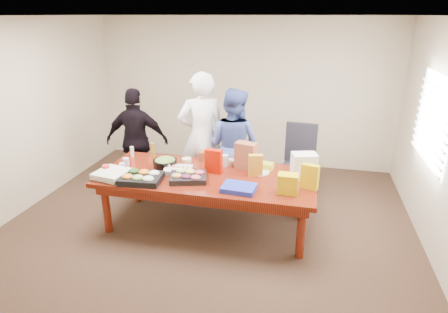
% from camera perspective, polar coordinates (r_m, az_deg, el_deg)
% --- Properties ---
extents(floor, '(5.50, 5.00, 0.02)m').
position_cam_1_polar(floor, '(5.26, -2.41, -10.43)').
color(floor, '#47301E').
rests_on(floor, ground).
extents(ceiling, '(5.50, 5.00, 0.02)m').
position_cam_1_polar(ceiling, '(4.50, -2.97, 20.70)').
color(ceiling, white).
rests_on(ceiling, wall_back).
extents(wall_back, '(5.50, 0.04, 2.70)m').
position_cam_1_polar(wall_back, '(7.07, 2.89, 9.65)').
color(wall_back, beige).
rests_on(wall_back, floor).
extents(wall_front, '(5.50, 0.04, 2.70)m').
position_cam_1_polar(wall_front, '(2.59, -18.08, -12.21)').
color(wall_front, beige).
rests_on(wall_front, floor).
extents(wall_left, '(0.04, 5.00, 2.70)m').
position_cam_1_polar(wall_left, '(6.04, -28.79, 5.14)').
color(wall_left, beige).
rests_on(wall_left, floor).
extents(window_panel, '(0.03, 1.40, 1.10)m').
position_cam_1_polar(window_panel, '(5.29, 29.17, 4.84)').
color(window_panel, white).
rests_on(window_panel, wall_right).
extents(window_blinds, '(0.04, 1.36, 1.00)m').
position_cam_1_polar(window_blinds, '(5.27, 28.76, 4.89)').
color(window_blinds, beige).
rests_on(window_blinds, wall_right).
extents(conference_table, '(2.80, 1.20, 0.75)m').
position_cam_1_polar(conference_table, '(5.07, -2.48, -6.71)').
color(conference_table, '#4C1C0F').
rests_on(conference_table, floor).
extents(office_chair, '(0.62, 0.62, 1.13)m').
position_cam_1_polar(office_chair, '(5.77, 11.30, -1.49)').
color(office_chair, black).
rests_on(office_chair, floor).
extents(person_center, '(0.84, 0.70, 1.96)m').
position_cam_1_polar(person_center, '(5.69, -3.35, 3.02)').
color(person_center, white).
rests_on(person_center, floor).
extents(person_right, '(0.99, 0.87, 1.73)m').
position_cam_1_polar(person_right, '(5.66, 1.38, 1.72)').
color(person_right, '#3E529A').
rests_on(person_right, floor).
extents(person_left, '(1.03, 0.56, 1.67)m').
position_cam_1_polar(person_left, '(6.10, -13.05, 2.32)').
color(person_left, black).
rests_on(person_left, floor).
extents(veggie_tray, '(0.54, 0.45, 0.08)m').
position_cam_1_polar(veggie_tray, '(4.82, -12.47, -3.28)').
color(veggie_tray, black).
rests_on(veggie_tray, conference_table).
extents(fruit_tray, '(0.53, 0.47, 0.07)m').
position_cam_1_polar(fruit_tray, '(4.77, -5.45, -3.17)').
color(fruit_tray, black).
rests_on(fruit_tray, conference_table).
extents(sheet_cake, '(0.40, 0.33, 0.06)m').
position_cam_1_polar(sheet_cake, '(5.02, -6.95, -2.03)').
color(sheet_cake, silver).
rests_on(sheet_cake, conference_table).
extents(salad_bowl, '(0.36, 0.36, 0.11)m').
position_cam_1_polar(salad_bowl, '(5.20, -8.92, -1.04)').
color(salad_bowl, black).
rests_on(salad_bowl, conference_table).
extents(chip_bag_blue, '(0.42, 0.33, 0.06)m').
position_cam_1_polar(chip_bag_blue, '(4.49, 2.29, -4.78)').
color(chip_bag_blue, '#2233B7').
rests_on(chip_bag_blue, conference_table).
extents(chip_bag_red, '(0.23, 0.11, 0.32)m').
position_cam_1_polar(chip_bag_red, '(4.92, -1.58, -0.73)').
color(chip_bag_red, '#BA1300').
rests_on(chip_bag_red, conference_table).
extents(chip_bag_yellow, '(0.22, 0.14, 0.31)m').
position_cam_1_polar(chip_bag_yellow, '(4.59, 12.90, -3.02)').
color(chip_bag_yellow, gold).
rests_on(chip_bag_yellow, conference_table).
extents(chip_bag_orange, '(0.20, 0.12, 0.29)m').
position_cam_1_polar(chip_bag_orange, '(4.85, 4.81, -1.34)').
color(chip_bag_orange, gold).
rests_on(chip_bag_orange, conference_table).
extents(mayo_jar, '(0.13, 0.13, 0.16)m').
position_cam_1_polar(mayo_jar, '(5.17, 0.15, -0.60)').
color(mayo_jar, silver).
rests_on(mayo_jar, conference_table).
extents(mustard_bottle, '(0.07, 0.07, 0.16)m').
position_cam_1_polar(mustard_bottle, '(5.36, -2.76, 0.19)').
color(mustard_bottle, '#FFAC15').
rests_on(mustard_bottle, conference_table).
extents(dressing_bottle, '(0.07, 0.07, 0.20)m').
position_cam_1_polar(dressing_bottle, '(5.62, -10.78, 1.04)').
color(dressing_bottle, olive).
rests_on(dressing_bottle, conference_table).
extents(ranch_bottle, '(0.06, 0.06, 0.16)m').
position_cam_1_polar(ranch_bottle, '(5.65, -13.78, 0.69)').
color(ranch_bottle, beige).
rests_on(ranch_bottle, conference_table).
extents(banana_bunch, '(0.28, 0.20, 0.09)m').
position_cam_1_polar(banana_bunch, '(5.12, 6.01, -1.38)').
color(banana_bunch, '#CCD524').
rests_on(banana_bunch, conference_table).
extents(bread_loaf, '(0.34, 0.17, 0.13)m').
position_cam_1_polar(bread_loaf, '(5.37, -2.07, 0.07)').
color(bread_loaf, brown).
rests_on(bread_loaf, conference_table).
extents(kraft_bag, '(0.32, 0.23, 0.37)m').
position_cam_1_polar(kraft_bag, '(5.04, 3.37, 0.09)').
color(kraft_bag, brown).
rests_on(kraft_bag, conference_table).
extents(red_cup, '(0.11, 0.11, 0.12)m').
position_cam_1_polar(red_cup, '(5.15, -17.47, -1.91)').
color(red_cup, red).
rests_on(red_cup, conference_table).
extents(clear_cup_a, '(0.10, 0.10, 0.11)m').
position_cam_1_polar(clear_cup_a, '(5.20, -15.19, -1.53)').
color(clear_cup_a, silver).
rests_on(clear_cup_a, conference_table).
extents(clear_cup_b, '(0.09, 0.09, 0.12)m').
position_cam_1_polar(clear_cup_b, '(5.33, -14.63, -0.85)').
color(clear_cup_b, silver).
rests_on(clear_cup_b, conference_table).
extents(pizza_box_lower, '(0.46, 0.46, 0.04)m').
position_cam_1_polar(pizza_box_lower, '(5.06, -16.63, -2.70)').
color(pizza_box_lower, white).
rests_on(pizza_box_lower, conference_table).
extents(pizza_box_upper, '(0.45, 0.45, 0.04)m').
position_cam_1_polar(pizza_box_upper, '(5.01, -16.65, -2.39)').
color(pizza_box_upper, silver).
rests_on(pizza_box_upper, pizza_box_lower).
extents(plate_a, '(0.28, 0.28, 0.02)m').
position_cam_1_polar(plate_a, '(5.00, 5.37, -2.37)').
color(plate_a, silver).
rests_on(plate_a, conference_table).
extents(plate_b, '(0.31, 0.31, 0.02)m').
position_cam_1_polar(plate_b, '(5.15, 5.11, -1.63)').
color(plate_b, white).
rests_on(plate_b, conference_table).
extents(dip_bowl_a, '(0.20, 0.20, 0.06)m').
position_cam_1_polar(dip_bowl_a, '(5.24, 0.99, -0.84)').
color(dip_bowl_a, beige).
rests_on(dip_bowl_a, conference_table).
extents(dip_bowl_b, '(0.15, 0.15, 0.05)m').
position_cam_1_polar(dip_bowl_b, '(5.35, -5.68, -0.55)').
color(dip_bowl_b, beige).
rests_on(dip_bowl_b, conference_table).
extents(grocery_bag_white, '(0.35, 0.30, 0.33)m').
position_cam_1_polar(grocery_bag_white, '(4.88, 12.04, -1.39)').
color(grocery_bag_white, white).
rests_on(grocery_bag_white, conference_table).
extents(grocery_bag_yellow, '(0.24, 0.17, 0.24)m').
position_cam_1_polar(grocery_bag_yellow, '(4.44, 9.67, -4.09)').
color(grocery_bag_yellow, yellow).
rests_on(grocery_bag_yellow, conference_table).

